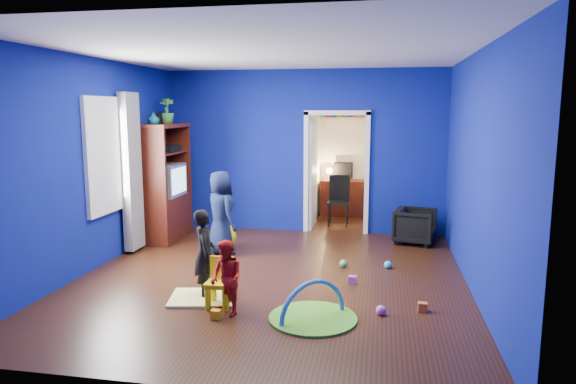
% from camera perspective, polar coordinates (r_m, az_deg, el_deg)
% --- Properties ---
extents(floor, '(5.00, 5.50, 0.01)m').
position_cam_1_polar(floor, '(6.83, -1.91, -9.57)').
color(floor, black).
rests_on(floor, ground).
extents(ceiling, '(5.00, 5.50, 0.01)m').
position_cam_1_polar(ceiling, '(6.52, -2.05, 15.38)').
color(ceiling, white).
rests_on(ceiling, wall_back).
extents(wall_back, '(5.00, 0.02, 2.90)m').
position_cam_1_polar(wall_back, '(9.21, 1.69, 4.50)').
color(wall_back, navy).
rests_on(wall_back, floor).
extents(wall_front, '(5.00, 0.02, 2.90)m').
position_cam_1_polar(wall_front, '(3.90, -10.63, -1.92)').
color(wall_front, navy).
rests_on(wall_front, floor).
extents(wall_left, '(0.02, 5.50, 2.90)m').
position_cam_1_polar(wall_left, '(7.46, -21.11, 2.82)').
color(wall_left, navy).
rests_on(wall_left, floor).
extents(wall_right, '(0.02, 5.50, 2.90)m').
position_cam_1_polar(wall_right, '(6.46, 20.24, 1.99)').
color(wall_right, navy).
rests_on(wall_right, floor).
extents(alcove, '(1.00, 1.75, 2.50)m').
position_cam_1_polar(alcove, '(10.03, 5.85, 3.68)').
color(alcove, silver).
rests_on(alcove, floor).
extents(armchair, '(0.76, 0.75, 0.58)m').
position_cam_1_polar(armchair, '(8.75, 13.94, -3.69)').
color(armchair, black).
rests_on(armchair, floor).
extents(child_black, '(0.37, 0.45, 1.05)m').
position_cam_1_polar(child_black, '(6.14, -9.23, -6.73)').
color(child_black, black).
rests_on(child_black, floor).
extents(child_navy, '(0.73, 0.73, 1.28)m').
position_cam_1_polar(child_navy, '(7.87, -7.49, -2.31)').
color(child_navy, '#0E1333').
rests_on(child_navy, floor).
extents(toddler_red, '(0.50, 0.49, 0.82)m').
position_cam_1_polar(toddler_red, '(5.60, -6.86, -9.48)').
color(toddler_red, '#B31324').
rests_on(toddler_red, floor).
extents(vase, '(0.22, 0.22, 0.19)m').
position_cam_1_polar(vase, '(8.55, -14.71, 7.91)').
color(vase, '#0C4B60').
rests_on(vase, tv_armoire).
extents(potted_plant, '(0.32, 0.32, 0.43)m').
position_cam_1_polar(potted_plant, '(9.02, -13.34, 8.79)').
color(potted_plant, '#37802E').
rests_on(potted_plant, tv_armoire).
extents(tv_armoire, '(0.58, 1.14, 1.96)m').
position_cam_1_polar(tv_armoire, '(8.90, -13.62, 1.05)').
color(tv_armoire, '#380D09').
rests_on(tv_armoire, floor).
extents(crt_tv, '(0.46, 0.70, 0.54)m').
position_cam_1_polar(crt_tv, '(8.88, -13.39, 1.30)').
color(crt_tv, silver).
rests_on(crt_tv, tv_armoire).
extents(yellow_blanket, '(0.85, 0.73, 0.03)m').
position_cam_1_polar(yellow_blanket, '(6.21, -9.43, -11.49)').
color(yellow_blanket, '#F2E07A').
rests_on(yellow_blanket, floor).
extents(hopper_ball, '(0.42, 0.42, 0.42)m').
position_cam_1_polar(hopper_ball, '(8.21, -7.22, -4.91)').
color(hopper_ball, yellow).
rests_on(hopper_ball, floor).
extents(kid_chair, '(0.28, 0.28, 0.50)m').
position_cam_1_polar(kid_chair, '(5.87, -7.66, -10.24)').
color(kid_chair, yellow).
rests_on(kid_chair, floor).
extents(play_mat, '(0.94, 0.94, 0.02)m').
position_cam_1_polar(play_mat, '(5.59, 2.78, -13.82)').
color(play_mat, '#379722').
rests_on(play_mat, floor).
extents(toy_arch, '(0.64, 0.61, 0.84)m').
position_cam_1_polar(toy_arch, '(5.58, 2.78, -13.74)').
color(toy_arch, '#3F8CD8').
rests_on(toy_arch, floor).
extents(window_left, '(0.03, 0.95, 1.55)m').
position_cam_1_polar(window_left, '(7.74, -19.71, 3.85)').
color(window_left, white).
rests_on(window_left, wall_left).
extents(curtain, '(0.14, 0.42, 2.40)m').
position_cam_1_polar(curtain, '(8.20, -16.99, 2.14)').
color(curtain, slate).
rests_on(curtain, floor).
extents(doorway, '(1.16, 0.10, 2.10)m').
position_cam_1_polar(doorway, '(9.18, 5.39, 1.94)').
color(doorway, white).
rests_on(doorway, floor).
extents(study_desk, '(0.88, 0.44, 0.75)m').
position_cam_1_polar(study_desk, '(10.77, 6.04, -0.65)').
color(study_desk, '#3D140A').
rests_on(study_desk, floor).
extents(desk_monitor, '(0.40, 0.05, 0.32)m').
position_cam_1_polar(desk_monitor, '(10.81, 6.14, 2.47)').
color(desk_monitor, black).
rests_on(desk_monitor, study_desk).
extents(desk_lamp, '(0.14, 0.14, 0.14)m').
position_cam_1_polar(desk_lamp, '(10.77, 4.63, 2.36)').
color(desk_lamp, '#FFD88C').
rests_on(desk_lamp, study_desk).
extents(folding_chair, '(0.40, 0.40, 0.92)m').
position_cam_1_polar(folding_chair, '(9.81, 5.62, -1.09)').
color(folding_chair, black).
rests_on(folding_chair, floor).
extents(book_shelf, '(0.88, 0.24, 0.04)m').
position_cam_1_polar(book_shelf, '(10.73, 6.24, 8.15)').
color(book_shelf, white).
rests_on(book_shelf, study_desk).
extents(toy_0, '(0.10, 0.08, 0.10)m').
position_cam_1_polar(toy_0, '(5.95, 14.72, -12.26)').
color(toy_0, '#D95B24').
rests_on(toy_0, floor).
extents(toy_1, '(0.11, 0.11, 0.11)m').
position_cam_1_polar(toy_1, '(7.36, 11.04, -7.91)').
color(toy_1, '#279AE2').
rests_on(toy_1, floor).
extents(toy_2, '(0.10, 0.08, 0.10)m').
position_cam_1_polar(toy_2, '(5.62, -8.02, -13.32)').
color(toy_2, '#F89E0D').
rests_on(toy_2, floor).
extents(toy_3, '(0.11, 0.11, 0.11)m').
position_cam_1_polar(toy_3, '(7.32, 6.16, -7.89)').
color(toy_3, green).
rests_on(toy_3, floor).
extents(toy_4, '(0.10, 0.08, 0.10)m').
position_cam_1_polar(toy_4, '(6.67, 7.17, -9.66)').
color(toy_4, '#BA46B8').
rests_on(toy_4, floor).
extents(toy_5, '(0.11, 0.11, 0.11)m').
position_cam_1_polar(toy_5, '(5.76, 10.30, -12.77)').
color(toy_5, '#CD4DBA').
rests_on(toy_5, floor).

